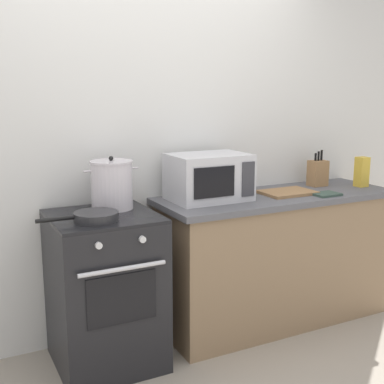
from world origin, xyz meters
name	(u,v)px	position (x,y,z in m)	size (l,w,h in m)	color
back_wall	(177,146)	(0.30, 0.97, 1.25)	(4.40, 0.10, 2.50)	silver
lower_cabinet_right	(276,261)	(0.90, 0.62, 0.44)	(1.64, 0.56, 0.88)	#8C7051
countertop_right	(278,197)	(0.90, 0.62, 0.90)	(1.70, 0.60, 0.04)	#59595E
stove	(105,290)	(-0.35, 0.60, 0.46)	(0.60, 0.64, 0.92)	black
stock_pot	(112,185)	(-0.25, 0.72, 1.07)	(0.34, 0.26, 0.32)	silver
frying_pan	(95,217)	(-0.43, 0.48, 0.95)	(0.45, 0.25, 0.05)	#28282B
microwave	(209,177)	(0.39, 0.68, 1.07)	(0.50, 0.37, 0.30)	silver
cutting_board	(287,192)	(0.97, 0.60, 0.93)	(0.36, 0.26, 0.02)	#997047
knife_block	(318,173)	(1.35, 0.74, 1.02)	(0.13, 0.10, 0.27)	#997047
pasta_box	(362,172)	(1.62, 0.57, 1.03)	(0.08, 0.08, 0.22)	gold
oven_mitt	(326,194)	(1.17, 0.44, 0.93)	(0.18, 0.14, 0.02)	#384C42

